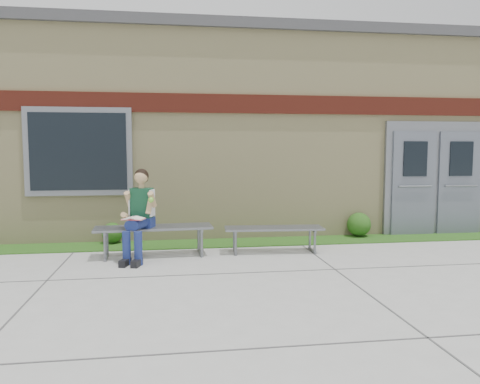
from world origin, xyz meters
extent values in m
plane|color=#9E9E99|center=(0.00, 0.00, 0.00)|extent=(80.00, 80.00, 0.00)
cube|color=#214C14|center=(0.00, 2.60, 0.01)|extent=(16.00, 0.80, 0.02)
cube|color=beige|center=(0.00, 6.00, 2.00)|extent=(16.00, 6.00, 4.00)
cube|color=#3F3F42|center=(0.00, 6.00, 4.10)|extent=(16.20, 6.20, 0.20)
cube|color=maroon|center=(0.00, 2.97, 2.60)|extent=(16.00, 0.06, 0.35)
cube|color=slate|center=(-3.00, 2.96, 1.70)|extent=(1.90, 0.08, 1.60)
cube|color=black|center=(-3.00, 2.92, 1.70)|extent=(1.70, 0.04, 1.40)
cube|color=slate|center=(4.00, 2.96, 1.15)|extent=(2.20, 0.08, 2.30)
cube|color=slate|center=(3.50, 2.91, 1.05)|extent=(0.92, 0.06, 2.10)
cube|color=slate|center=(4.50, 2.91, 1.05)|extent=(0.92, 0.06, 2.10)
cube|color=slate|center=(-1.64, 1.75, 0.47)|extent=(1.92, 0.63, 0.04)
cube|color=slate|center=(-2.39, 1.75, 0.22)|extent=(0.08, 0.53, 0.43)
cube|color=slate|center=(-0.88, 1.75, 0.22)|extent=(0.08, 0.53, 0.43)
cube|color=slate|center=(0.36, 1.75, 0.41)|extent=(1.68, 0.57, 0.03)
cube|color=slate|center=(-0.30, 1.75, 0.19)|extent=(0.07, 0.46, 0.38)
cube|color=slate|center=(1.03, 1.75, 0.19)|extent=(0.07, 0.46, 0.38)
cube|color=navy|center=(-1.81, 1.70, 0.57)|extent=(0.41, 0.34, 0.16)
cube|color=#0F3A26|center=(-1.81, 1.68, 0.89)|extent=(0.37, 0.29, 0.47)
sphere|color=tan|center=(-1.82, 1.67, 1.30)|extent=(0.27, 0.27, 0.22)
sphere|color=black|center=(-1.81, 1.69, 1.32)|extent=(0.28, 0.28, 0.23)
cylinder|color=navy|center=(-1.97, 1.47, 0.59)|extent=(0.27, 0.46, 0.15)
cylinder|color=navy|center=(-1.80, 1.42, 0.59)|extent=(0.27, 0.46, 0.15)
cylinder|color=navy|center=(-2.03, 1.23, 0.26)|extent=(0.12, 0.12, 0.51)
cylinder|color=navy|center=(-1.85, 1.17, 0.26)|extent=(0.12, 0.12, 0.51)
cube|color=black|center=(-2.05, 1.16, 0.05)|extent=(0.18, 0.29, 0.10)
cube|color=black|center=(-1.87, 1.11, 0.05)|extent=(0.18, 0.29, 0.10)
cylinder|color=tan|center=(-2.02, 1.68, 0.95)|extent=(0.15, 0.25, 0.27)
cylinder|color=tan|center=(-1.65, 1.56, 0.95)|extent=(0.15, 0.25, 0.27)
cube|color=white|center=(-1.92, 1.32, 0.70)|extent=(0.37, 0.31, 0.02)
cube|color=#CA4B5A|center=(-1.92, 1.32, 0.68)|extent=(0.37, 0.32, 0.01)
sphere|color=#78D338|center=(-1.66, 1.42, 0.96)|extent=(0.09, 0.09, 0.09)
sphere|color=#214C14|center=(-2.43, 2.85, 0.21)|extent=(0.38, 0.38, 0.38)
sphere|color=#214C14|center=(2.34, 2.85, 0.25)|extent=(0.47, 0.47, 0.47)
camera|label=1|loc=(-1.33, -5.90, 1.75)|focal=35.00mm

